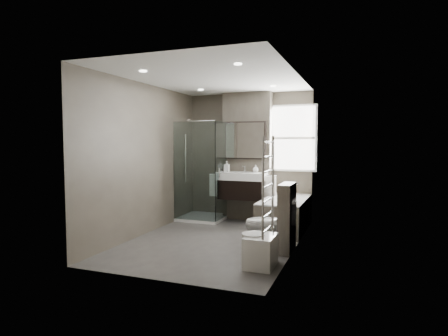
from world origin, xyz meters
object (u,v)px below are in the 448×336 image
at_px(bathtub, 285,212).
at_px(toilet, 270,224).
at_px(vanity, 242,185).
at_px(bidet, 260,250).

height_order(bathtub, toilet, toilet).
height_order(vanity, bathtub, vanity).
xyz_separation_m(vanity, toilet, (0.97, -1.68, -0.36)).
bearing_deg(bidet, toilet, 93.35).
distance_m(vanity, bidet, 2.69).
relative_size(bathtub, toilet, 2.08).
bearing_deg(vanity, bathtub, -19.37).
bearing_deg(vanity, toilet, -60.06).
distance_m(vanity, toilet, 1.98).
bearing_deg(bathtub, bidet, -87.58).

